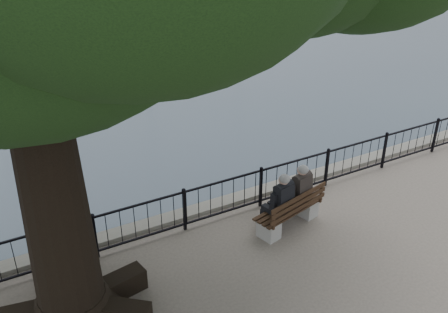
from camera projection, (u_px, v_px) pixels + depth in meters
harbor at (214, 224)px, 12.29m from camera, size 260.00×260.00×1.20m
railing at (224, 197)px, 11.41m from camera, size 22.06×0.06×1.00m
bench at (290, 214)px, 11.19m from camera, size 1.86×0.93×0.94m
person_left at (278, 204)px, 10.90m from camera, size 0.53×0.80×1.49m
person_right at (296, 194)px, 11.26m from camera, size 0.53×0.80×1.49m
sailboat_c at (145, 52)px, 26.59m from camera, size 1.79×5.04×10.31m
sailboat_d at (237, 21)px, 33.48m from camera, size 3.78×5.83×9.68m
sailboat_f at (64, 9)px, 36.95m from camera, size 3.39×5.96×12.69m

